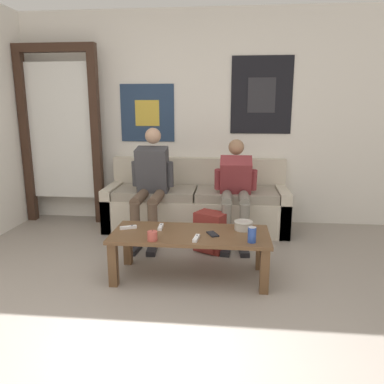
{
  "coord_description": "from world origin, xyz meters",
  "views": [
    {
      "loc": [
        0.66,
        -1.78,
        1.44
      ],
      "look_at": [
        0.31,
        1.67,
        0.64
      ],
      "focal_mm": 35.0,
      "sensor_mm": 36.0,
      "label": 1
    }
  ],
  "objects_px": {
    "person_seated_teen": "(236,187)",
    "game_controller_near_left": "(128,227)",
    "game_controller_far_center": "(161,227)",
    "backpack": "(211,233)",
    "ceramic_bowl": "(243,225)",
    "drink_can_blue": "(252,235)",
    "cell_phone": "(213,234)",
    "pillar_candle": "(152,236)",
    "game_controller_near_right": "(196,238)",
    "couch": "(196,205)",
    "person_seated_adult": "(151,181)",
    "coffee_table": "(190,240)"
  },
  "relations": [
    {
      "from": "drink_can_blue",
      "to": "game_controller_near_left",
      "type": "bearing_deg",
      "value": 167.82
    },
    {
      "from": "person_seated_adult",
      "to": "game_controller_near_right",
      "type": "distance_m",
      "value": 1.28
    },
    {
      "from": "backpack",
      "to": "pillar_candle",
      "type": "xyz_separation_m",
      "value": [
        -0.42,
        -0.82,
        0.25
      ]
    },
    {
      "from": "backpack",
      "to": "drink_can_blue",
      "type": "distance_m",
      "value": 0.91
    },
    {
      "from": "person_seated_adult",
      "to": "game_controller_far_center",
      "type": "bearing_deg",
      "value": -72.92
    },
    {
      "from": "cell_phone",
      "to": "pillar_candle",
      "type": "bearing_deg",
      "value": -158.56
    },
    {
      "from": "ceramic_bowl",
      "to": "game_controller_near_left",
      "type": "xyz_separation_m",
      "value": [
        -0.99,
        -0.07,
        -0.03
      ]
    },
    {
      "from": "person_seated_adult",
      "to": "couch",
      "type": "bearing_deg",
      "value": 40.38
    },
    {
      "from": "couch",
      "to": "backpack",
      "type": "xyz_separation_m",
      "value": [
        0.21,
        -0.73,
        -0.09
      ]
    },
    {
      "from": "game_controller_near_left",
      "to": "game_controller_far_center",
      "type": "distance_m",
      "value": 0.28
    },
    {
      "from": "person_seated_teen",
      "to": "cell_phone",
      "type": "xyz_separation_m",
      "value": [
        -0.2,
        -1.01,
        -0.18
      ]
    },
    {
      "from": "ceramic_bowl",
      "to": "game_controller_near_left",
      "type": "height_order",
      "value": "ceramic_bowl"
    },
    {
      "from": "game_controller_near_right",
      "to": "couch",
      "type": "bearing_deg",
      "value": 95.0
    },
    {
      "from": "coffee_table",
      "to": "ceramic_bowl",
      "type": "height_order",
      "value": "ceramic_bowl"
    },
    {
      "from": "person_seated_teen",
      "to": "game_controller_near_right",
      "type": "height_order",
      "value": "person_seated_teen"
    },
    {
      "from": "game_controller_near_left",
      "to": "backpack",
      "type": "bearing_deg",
      "value": 39.16
    },
    {
      "from": "ceramic_bowl",
      "to": "game_controller_far_center",
      "type": "distance_m",
      "value": 0.72
    },
    {
      "from": "person_seated_adult",
      "to": "game_controller_near_left",
      "type": "bearing_deg",
      "value": -90.9
    },
    {
      "from": "game_controller_near_right",
      "to": "game_controller_far_center",
      "type": "distance_m",
      "value": 0.42
    },
    {
      "from": "couch",
      "to": "game_controller_far_center",
      "type": "distance_m",
      "value": 1.28
    },
    {
      "from": "person_seated_teen",
      "to": "cell_phone",
      "type": "relative_size",
      "value": 7.13
    },
    {
      "from": "drink_can_blue",
      "to": "game_controller_near_right",
      "type": "relative_size",
      "value": 0.84
    },
    {
      "from": "ceramic_bowl",
      "to": "game_controller_near_right",
      "type": "distance_m",
      "value": 0.48
    },
    {
      "from": "coffee_table",
      "to": "person_seated_teen",
      "type": "xyz_separation_m",
      "value": [
        0.39,
        0.98,
        0.25
      ]
    },
    {
      "from": "coffee_table",
      "to": "drink_can_blue",
      "type": "xyz_separation_m",
      "value": [
        0.5,
        -0.17,
        0.13
      ]
    },
    {
      "from": "person_seated_teen",
      "to": "coffee_table",
      "type": "bearing_deg",
      "value": -111.5
    },
    {
      "from": "person_seated_teen",
      "to": "game_controller_near_left",
      "type": "xyz_separation_m",
      "value": [
        -0.93,
        -0.93,
        -0.18
      ]
    },
    {
      "from": "person_seated_teen",
      "to": "game_controller_far_center",
      "type": "height_order",
      "value": "person_seated_teen"
    },
    {
      "from": "coffee_table",
      "to": "game_controller_near_right",
      "type": "height_order",
      "value": "game_controller_near_right"
    },
    {
      "from": "drink_can_blue",
      "to": "game_controller_near_right",
      "type": "height_order",
      "value": "drink_can_blue"
    },
    {
      "from": "drink_can_blue",
      "to": "game_controller_far_center",
      "type": "height_order",
      "value": "drink_can_blue"
    },
    {
      "from": "ceramic_bowl",
      "to": "drink_can_blue",
      "type": "xyz_separation_m",
      "value": [
        0.05,
        -0.3,
        0.02
      ]
    },
    {
      "from": "game_controller_near_left",
      "to": "ceramic_bowl",
      "type": "bearing_deg",
      "value": 4.24
    },
    {
      "from": "person_seated_adult",
      "to": "pillar_candle",
      "type": "xyz_separation_m",
      "value": [
        0.25,
        -1.16,
        -0.2
      ]
    },
    {
      "from": "person_seated_teen",
      "to": "cell_phone",
      "type": "height_order",
      "value": "person_seated_teen"
    },
    {
      "from": "ceramic_bowl",
      "to": "pillar_candle",
      "type": "height_order",
      "value": "pillar_candle"
    },
    {
      "from": "person_seated_teen",
      "to": "backpack",
      "type": "distance_m",
      "value": 0.6
    },
    {
      "from": "person_seated_teen",
      "to": "game_controller_near_left",
      "type": "bearing_deg",
      "value": -135.08
    },
    {
      "from": "ceramic_bowl",
      "to": "game_controller_near_right",
      "type": "relative_size",
      "value": 1.1
    },
    {
      "from": "couch",
      "to": "person_seated_teen",
      "type": "height_order",
      "value": "person_seated_teen"
    },
    {
      "from": "backpack",
      "to": "game_controller_far_center",
      "type": "bearing_deg",
      "value": -128.18
    },
    {
      "from": "coffee_table",
      "to": "ceramic_bowl",
      "type": "distance_m",
      "value": 0.48
    },
    {
      "from": "person_seated_teen",
      "to": "pillar_candle",
      "type": "relative_size",
      "value": 12.3
    },
    {
      "from": "pillar_candle",
      "to": "game_controller_near_left",
      "type": "bearing_deg",
      "value": 135.26
    },
    {
      "from": "ceramic_bowl",
      "to": "game_controller_far_center",
      "type": "relative_size",
      "value": 1.12
    },
    {
      "from": "couch",
      "to": "cell_phone",
      "type": "bearing_deg",
      "value": -79.41
    },
    {
      "from": "ceramic_bowl",
      "to": "cell_phone",
      "type": "height_order",
      "value": "ceramic_bowl"
    },
    {
      "from": "person_seated_teen",
      "to": "cell_phone",
      "type": "distance_m",
      "value": 1.05
    },
    {
      "from": "game_controller_far_center",
      "to": "cell_phone",
      "type": "relative_size",
      "value": 0.96
    },
    {
      "from": "coffee_table",
      "to": "game_controller_far_center",
      "type": "xyz_separation_m",
      "value": [
        -0.27,
        0.09,
        0.08
      ]
    }
  ]
}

